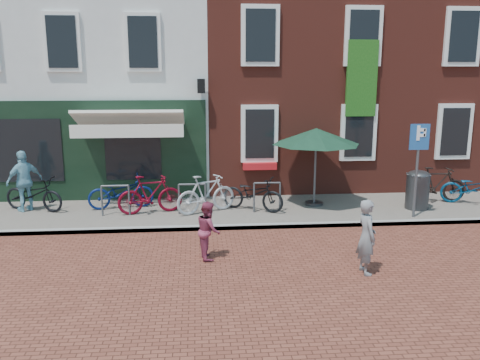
{
  "coord_description": "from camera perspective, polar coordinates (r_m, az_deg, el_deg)",
  "views": [
    {
      "loc": [
        -1.34,
        -11.8,
        3.86
      ],
      "look_at": [
        -0.28,
        0.63,
        1.12
      ],
      "focal_mm": 37.75,
      "sensor_mm": 36.0,
      "label": 1
    }
  ],
  "objects": [
    {
      "name": "boy",
      "position": [
        10.51,
        -3.6,
        -5.67
      ],
      "size": [
        0.54,
        0.65,
        1.21
      ],
      "primitive_type": "imported",
      "rotation": [
        0.0,
        0.0,
        1.72
      ],
      "color": "#91344E",
      "rests_on": "ground"
    },
    {
      "name": "bicycle_6",
      "position": [
        15.77,
        24.91,
        -0.84
      ],
      "size": [
        1.87,
        1.26,
        0.93
      ],
      "primitive_type": "imported",
      "rotation": [
        0.0,
        0.0,
        1.17
      ],
      "color": "navy",
      "rests_on": "sidewalk"
    },
    {
      "name": "bicycle_0",
      "position": [
        14.74,
        -22.28,
        -1.46
      ],
      "size": [
        1.88,
        1.22,
        0.93
      ],
      "primitive_type": "imported",
      "rotation": [
        0.0,
        0.0,
        1.2
      ],
      "color": "black",
      "rests_on": "sidewalk"
    },
    {
      "name": "cafe_person",
      "position": [
        14.73,
        -23.17,
        -0.1
      ],
      "size": [
        0.99,
        0.95,
        1.65
      ],
      "primitive_type": "imported",
      "rotation": [
        0.0,
        0.0,
        3.87
      ],
      "color": "#75AFC1",
      "rests_on": "sidewalk"
    },
    {
      "name": "bicycle_1",
      "position": [
        13.58,
        -10.11,
        -1.62
      ],
      "size": [
        1.79,
        0.87,
        1.03
      ],
      "primitive_type": "imported",
      "rotation": [
        0.0,
        0.0,
        1.8
      ],
      "color": "#610515",
      "rests_on": "sidewalk"
    },
    {
      "name": "building_brick_mid",
      "position": [
        19.13,
        5.37,
        15.75
      ],
      "size": [
        6.0,
        8.0,
        10.0
      ],
      "primitive_type": "cube",
      "color": "maroon",
      "rests_on": "ground"
    },
    {
      "name": "sidewalk",
      "position": [
        14.03,
        4.91,
        -3.41
      ],
      "size": [
        24.0,
        3.0,
        0.1
      ],
      "primitive_type": "cube",
      "color": "slate",
      "rests_on": "ground"
    },
    {
      "name": "bicycle_3",
      "position": [
        13.47,
        -3.85,
        -1.57
      ],
      "size": [
        1.76,
        1.2,
        1.03
      ],
      "primitive_type": "imported",
      "rotation": [
        0.0,
        0.0,
        2.03
      ],
      "color": "#AEAEB1",
      "rests_on": "sidewalk"
    },
    {
      "name": "woman",
      "position": [
        9.99,
        14.1,
        -6.24
      ],
      "size": [
        0.4,
        0.56,
        1.46
      ],
      "primitive_type": "imported",
      "rotation": [
        0.0,
        0.0,
        1.66
      ],
      "color": "gray",
      "rests_on": "ground"
    },
    {
      "name": "parasol",
      "position": [
        14.1,
        8.61,
        5.24
      ],
      "size": [
        2.45,
        2.45,
        2.28
      ],
      "color": "#4C4C4F",
      "rests_on": "sidewalk"
    },
    {
      "name": "bicycle_2",
      "position": [
        14.25,
        -13.31,
        -1.31
      ],
      "size": [
        1.86,
        0.94,
        0.93
      ],
      "primitive_type": "imported",
      "rotation": [
        0.0,
        0.0,
        1.76
      ],
      "color": "#091950",
      "rests_on": "sidewalk"
    },
    {
      "name": "building_brick_right",
      "position": [
        21.02,
        22.25,
        14.61
      ],
      "size": [
        6.0,
        8.0,
        10.0
      ],
      "primitive_type": "cube",
      "color": "maroon",
      "rests_on": "ground"
    },
    {
      "name": "parking_sign",
      "position": [
        13.57,
        19.48,
        2.8
      ],
      "size": [
        0.5,
        0.08,
        2.43
      ],
      "color": "#4C4C4F",
      "rests_on": "sidewalk"
    },
    {
      "name": "bicycle_5",
      "position": [
        15.56,
        21.31,
        -0.5
      ],
      "size": [
        1.74,
        0.54,
        1.03
      ],
      "primitive_type": "imported",
      "rotation": [
        0.0,
        0.0,
        1.54
      ],
      "color": "black",
      "rests_on": "sidewalk"
    },
    {
      "name": "ground",
      "position": [
        12.49,
        1.52,
        -5.62
      ],
      "size": [
        80.0,
        80.0,
        0.0
      ],
      "primitive_type": "plane",
      "color": "brown"
    },
    {
      "name": "building_stucco",
      "position": [
        19.16,
        -16.39,
        13.82
      ],
      "size": [
        8.0,
        8.0,
        9.0
      ],
      "primitive_type": "cube",
      "color": "silver",
      "rests_on": "ground"
    },
    {
      "name": "bicycle_4",
      "position": [
        13.67,
        1.45,
        -1.55
      ],
      "size": [
        1.85,
        1.41,
        0.93
      ],
      "primitive_type": "imported",
      "rotation": [
        0.0,
        0.0,
        1.05
      ],
      "color": "black",
      "rests_on": "sidewalk"
    },
    {
      "name": "litter_bin",
      "position": [
        14.65,
        19.44,
        -0.81
      ],
      "size": [
        0.62,
        0.62,
        1.15
      ],
      "color": "#39393B",
      "rests_on": "sidewalk"
    }
  ]
}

